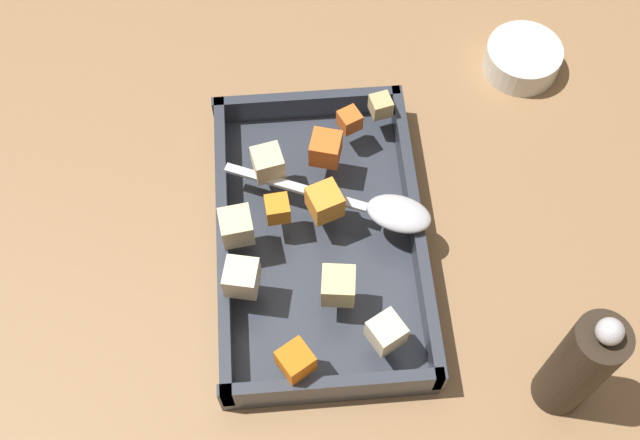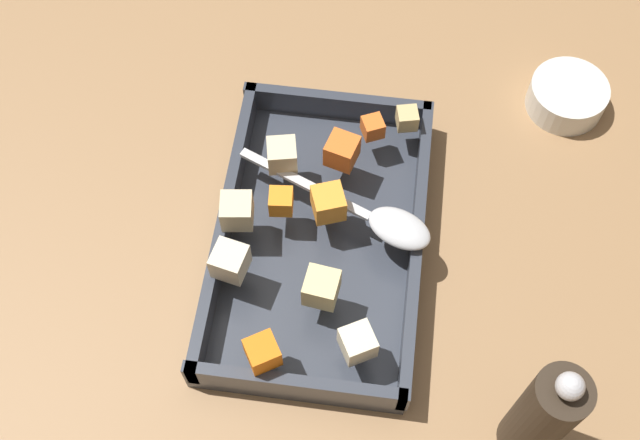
{
  "view_description": "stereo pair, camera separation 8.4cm",
  "coord_description": "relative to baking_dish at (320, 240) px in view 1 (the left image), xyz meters",
  "views": [
    {
      "loc": [
        0.41,
        -0.03,
        0.8
      ],
      "look_at": [
        0.01,
        0.0,
        0.06
      ],
      "focal_mm": 44.84,
      "sensor_mm": 36.0,
      "label": 1
    },
    {
      "loc": [
        0.41,
        0.05,
        0.8
      ],
      "look_at": [
        0.01,
        0.0,
        0.06
      ],
      "focal_mm": 44.84,
      "sensor_mm": 36.0,
      "label": 2
    }
  ],
  "objects": [
    {
      "name": "potato_chunk_corner_ne",
      "position": [
        0.0,
        -0.09,
        0.05
      ],
      "size": [
        0.04,
        0.04,
        0.03
      ],
      "primitive_type": "cube",
      "rotation": [
        0.0,
        0.0,
        4.84
      ],
      "color": "beige",
      "rests_on": "baking_dish"
    },
    {
      "name": "potato_chunk_corner_nw",
      "position": [
        -0.07,
        -0.05,
        0.05
      ],
      "size": [
        0.04,
        0.04,
        0.03
      ],
      "primitive_type": "cube",
      "rotation": [
        0.0,
        0.0,
        1.78
      ],
      "color": "beige",
      "rests_on": "baking_dish"
    },
    {
      "name": "ground_plane",
      "position": [
        -0.01,
        -0.0,
        -0.02
      ],
      "size": [
        4.0,
        4.0,
        0.0
      ],
      "primitive_type": "plane",
      "color": "#936D47"
    },
    {
      "name": "carrot_chunk_far_right",
      "position": [
        -0.02,
        -0.04,
        0.05
      ],
      "size": [
        0.03,
        0.03,
        0.02
      ],
      "primitive_type": "cube",
      "rotation": [
        0.0,
        0.0,
        1.66
      ],
      "color": "orange",
      "rests_on": "baking_dish"
    },
    {
      "name": "carrot_chunk_mid_left",
      "position": [
        -0.02,
        0.01,
        0.05
      ],
      "size": [
        0.04,
        0.04,
        0.03
      ],
      "primitive_type": "cube",
      "rotation": [
        0.0,
        0.0,
        1.93
      ],
      "color": "orange",
      "rests_on": "baking_dish"
    },
    {
      "name": "baking_dish",
      "position": [
        0.0,
        0.0,
        0.0
      ],
      "size": [
        0.36,
        0.22,
        0.05
      ],
      "color": "#333842",
      "rests_on": "ground_plane"
    },
    {
      "name": "carrot_chunk_rim_edge",
      "position": [
        -0.12,
        0.04,
        0.05
      ],
      "size": [
        0.03,
        0.03,
        0.02
      ],
      "primitive_type": "cube",
      "rotation": [
        0.0,
        0.0,
        3.58
      ],
      "color": "orange",
      "rests_on": "baking_dish"
    },
    {
      "name": "serving_spoon",
      "position": [
        -0.01,
        0.07,
        0.05
      ],
      "size": [
        0.12,
        0.22,
        0.02
      ],
      "rotation": [
        0.0,
        0.0,
        4.31
      ],
      "color": "silver",
      "rests_on": "baking_dish"
    },
    {
      "name": "potato_chunk_heap_top",
      "position": [
        0.13,
        0.05,
        0.05
      ],
      "size": [
        0.04,
        0.04,
        0.03
      ],
      "primitive_type": "cube",
      "rotation": [
        0.0,
        0.0,
        0.51
      ],
      "color": "beige",
      "rests_on": "baking_dish"
    },
    {
      "name": "potato_chunk_near_spoon",
      "position": [
        0.08,
        0.01,
        0.05
      ],
      "size": [
        0.04,
        0.04,
        0.03
      ],
      "primitive_type": "cube",
      "rotation": [
        0.0,
        0.0,
        3.01
      ],
      "color": "#E0CC89",
      "rests_on": "baking_dish"
    },
    {
      "name": "carrot_chunk_center",
      "position": [
        -0.09,
        0.01,
        0.05
      ],
      "size": [
        0.04,
        0.04,
        0.03
      ],
      "primitive_type": "cube",
      "rotation": [
        0.0,
        0.0,
        1.3
      ],
      "color": "orange",
      "rests_on": "baking_dish"
    },
    {
      "name": "parsnip_chunk_under_handle",
      "position": [
        0.06,
        -0.08,
        0.05
      ],
      "size": [
        0.04,
        0.04,
        0.03
      ],
      "primitive_type": "cube",
      "rotation": [
        0.0,
        0.0,
        1.36
      ],
      "color": "beige",
      "rests_on": "baking_dish"
    },
    {
      "name": "potato_chunk_far_left",
      "position": [
        -0.14,
        0.08,
        0.05
      ],
      "size": [
        0.03,
        0.03,
        0.02
      ],
      "primitive_type": "cube",
      "rotation": [
        0.0,
        0.0,
        0.23
      ],
      "color": "tan",
      "rests_on": "baking_dish"
    },
    {
      "name": "carrot_chunk_front_center",
      "position": [
        0.15,
        -0.04,
        0.05
      ],
      "size": [
        0.04,
        0.04,
        0.03
      ],
      "primitive_type": "cube",
      "rotation": [
        0.0,
        0.0,
        0.55
      ],
      "color": "orange",
      "rests_on": "baking_dish"
    },
    {
      "name": "pepper_mill",
      "position": [
        0.18,
        0.23,
        0.07
      ],
      "size": [
        0.05,
        0.05,
        0.19
      ],
      "color": "#2D2319",
      "rests_on": "ground_plane"
    },
    {
      "name": "small_prep_bowl",
      "position": [
        -0.23,
        0.27,
        0.0
      ],
      "size": [
        0.09,
        0.09,
        0.04
      ],
      "primitive_type": "cylinder",
      "color": "silver",
      "rests_on": "ground_plane"
    }
  ]
}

